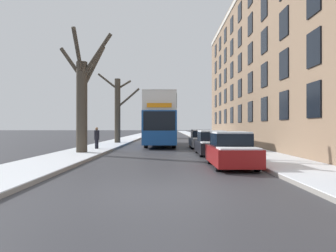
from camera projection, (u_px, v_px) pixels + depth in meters
name	position (u px, v px, depth m)	size (l,w,h in m)	color
ground_plane	(164.00, 193.00, 8.34)	(320.00, 320.00, 0.00)	#38383D
sidewalk_left	(139.00, 136.00, 61.34)	(2.96, 130.00, 0.16)	gray
sidewalk_right	(196.00, 136.00, 61.34)	(2.96, 130.00, 0.16)	gray
terrace_facade_right	(289.00, 66.00, 30.06)	(9.10, 38.98, 14.59)	#8C7056
bare_tree_left_0	(83.00, 97.00, 19.85)	(3.41, 3.39, 7.33)	#423A30
bare_tree_left_1	(118.00, 109.00, 32.12)	(4.20, 1.32, 7.02)	#423A30
double_decker_bus	(161.00, 118.00, 29.72)	(2.63, 11.75, 4.46)	#194C99
parked_car_0	(231.00, 151.00, 13.71)	(1.70, 4.10, 1.50)	maroon
parked_car_1	(212.00, 144.00, 19.77)	(1.76, 4.41, 1.48)	black
parked_car_2	(201.00, 140.00, 26.16)	(1.74, 3.99, 1.47)	slate
oncoming_van	(160.00, 129.00, 50.19)	(1.93, 5.24, 2.49)	white
pedestrian_left_sidewalk	(97.00, 138.00, 23.16)	(0.36, 0.36, 1.67)	black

